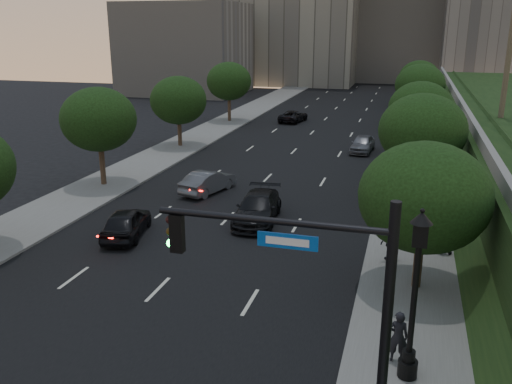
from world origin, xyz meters
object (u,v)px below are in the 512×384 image
(sedan_near_left, at_px, (126,222))
(pedestrian_b, at_px, (444,235))
(pedestrian_a, at_px, (398,337))
(sedan_far_left, at_px, (293,116))
(pedestrian_c, at_px, (391,242))
(sedan_far_right, at_px, (362,144))
(sedan_mid_left, at_px, (208,182))
(sedan_near_right, at_px, (258,208))
(traffic_signal_mast, at_px, (337,334))
(street_lamp, at_px, (414,304))

(sedan_near_left, bearing_deg, pedestrian_b, 174.02)
(sedan_near_left, distance_m, pedestrian_a, 15.89)
(sedan_near_left, xyz_separation_m, sedan_far_left, (0.94, 36.81, -0.10))
(pedestrian_a, distance_m, pedestrian_c, 8.05)
(sedan_far_right, bearing_deg, sedan_mid_left, -115.73)
(sedan_near_right, bearing_deg, sedan_far_left, 93.22)
(pedestrian_a, bearing_deg, traffic_signal_mast, 69.98)
(sedan_near_left, height_order, sedan_far_left, sedan_near_left)
(pedestrian_a, relative_size, pedestrian_c, 1.02)
(street_lamp, bearing_deg, traffic_signal_mast, -114.26)
(sedan_near_left, height_order, sedan_near_right, sedan_near_right)
(pedestrian_c, bearing_deg, sedan_far_left, -99.39)
(traffic_signal_mast, bearing_deg, sedan_far_right, 94.02)
(sedan_mid_left, bearing_deg, sedan_far_right, -104.85)
(sedan_far_left, distance_m, sedan_far_right, 16.26)
(sedan_near_left, xyz_separation_m, sedan_far_right, (9.95, 23.27, -0.02))
(pedestrian_c, bearing_deg, pedestrian_a, 65.81)
(sedan_far_right, distance_m, pedestrian_c, 23.21)
(pedestrian_a, bearing_deg, sedan_far_right, -85.82)
(street_lamp, bearing_deg, sedan_near_left, 149.33)
(traffic_signal_mast, height_order, sedan_far_right, traffic_signal_mast)
(sedan_far_right, bearing_deg, sedan_far_left, 128.08)
(sedan_mid_left, bearing_deg, pedestrian_b, 170.72)
(sedan_near_left, xyz_separation_m, pedestrian_a, (13.89, -7.71, 0.28))
(sedan_mid_left, height_order, pedestrian_a, pedestrian_a)
(sedan_mid_left, distance_m, sedan_near_right, 6.39)
(sedan_far_left, relative_size, sedan_near_right, 0.88)
(sedan_near_right, distance_m, pedestrian_a, 14.17)
(sedan_near_right, height_order, pedestrian_c, pedestrian_c)
(sedan_near_right, bearing_deg, sedan_far_right, 72.79)
(street_lamp, xyz_separation_m, sedan_far_left, (-13.29, 45.25, -1.98))
(sedan_mid_left, bearing_deg, sedan_near_right, 151.57)
(sedan_mid_left, bearing_deg, pedestrian_a, 143.20)
(sedan_mid_left, relative_size, pedestrian_c, 2.58)
(pedestrian_a, bearing_deg, sedan_near_left, -32.10)
(sedan_near_right, bearing_deg, pedestrian_b, -17.94)
(traffic_signal_mast, relative_size, pedestrian_b, 3.81)
(traffic_signal_mast, height_order, pedestrian_a, traffic_signal_mast)
(traffic_signal_mast, relative_size, pedestrian_c, 4.03)
(traffic_signal_mast, xyz_separation_m, sedan_near_left, (-12.46, 12.38, -2.91))
(sedan_mid_left, bearing_deg, sedan_far_left, -73.91)
(traffic_signal_mast, relative_size, sedan_far_left, 1.48)
(pedestrian_b, bearing_deg, traffic_signal_mast, 77.34)
(sedan_far_right, height_order, pedestrian_a, pedestrian_a)
(sedan_near_left, bearing_deg, traffic_signal_mast, 122.49)
(pedestrian_c, bearing_deg, sedan_mid_left, -62.19)
(sedan_far_left, xyz_separation_m, pedestrian_c, (12.39, -36.49, 0.36))
(sedan_far_right, distance_m, pedestrian_a, 31.24)
(sedan_far_left, xyz_separation_m, sedan_far_right, (9.01, -13.54, 0.08))
(sedan_mid_left, height_order, sedan_far_right, sedan_far_right)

